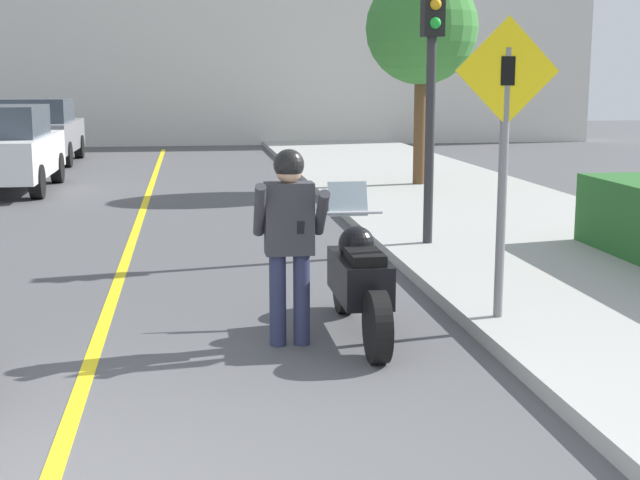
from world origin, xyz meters
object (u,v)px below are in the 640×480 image
at_px(street_tree, 422,29).
at_px(parked_car_grey, 40,130).
at_px(motorcycle, 359,280).
at_px(parked_car_white, 3,148).
at_px(person_biker, 289,228).
at_px(crossing_sign, 504,140).
at_px(traffic_light, 432,57).

height_order(street_tree, parked_car_grey, street_tree).
distance_m(motorcycle, parked_car_grey, 17.62).
relative_size(motorcycle, street_tree, 0.51).
bearing_deg(parked_car_white, motorcycle, -64.91).
distance_m(person_biker, street_tree, 10.87).
height_order(crossing_sign, traffic_light, traffic_light).
height_order(person_biker, parked_car_grey, parked_car_grey).
relative_size(motorcycle, parked_car_white, 0.50).
bearing_deg(person_biker, parked_car_white, 111.89).
bearing_deg(crossing_sign, motorcycle, 176.55).
bearing_deg(parked_car_grey, person_biker, -74.66).
height_order(person_biker, traffic_light, traffic_light).
relative_size(crossing_sign, street_tree, 0.63).
distance_m(street_tree, parked_car_white, 8.50).
distance_m(crossing_sign, traffic_light, 3.65).
distance_m(crossing_sign, parked_car_grey, 18.12).
xyz_separation_m(person_biker, parked_car_grey, (-4.67, 17.02, -0.14)).
xyz_separation_m(street_tree, parked_car_white, (-8.12, 1.02, -2.28)).
bearing_deg(parked_car_grey, street_tree, -40.04).
distance_m(person_biker, parked_car_white, 11.88).
height_order(motorcycle, parked_car_grey, parked_car_grey).
relative_size(crossing_sign, traffic_light, 0.78).
distance_m(street_tree, parked_car_grey, 11.16).
bearing_deg(motorcycle, traffic_light, 65.88).
relative_size(person_biker, parked_car_grey, 0.39).
bearing_deg(parked_car_white, person_biker, -68.11).
bearing_deg(street_tree, traffic_light, -103.49).
bearing_deg(crossing_sign, parked_car_grey, 111.16).
height_order(crossing_sign, parked_car_white, crossing_sign).
xyz_separation_m(person_biker, parked_car_white, (-4.43, 11.02, -0.14)).
distance_m(traffic_light, street_tree, 6.51).
bearing_deg(crossing_sign, street_tree, 79.47).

